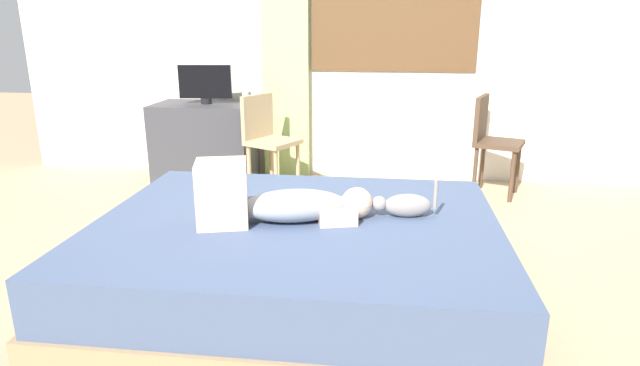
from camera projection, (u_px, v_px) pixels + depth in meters
The scene contains 11 objects.
ground_plane at pixel (306, 286), 3.04m from camera, with size 16.00×16.00×0.00m, color tan.
back_wall_with_window at pixel (345, 23), 4.89m from camera, with size 6.40×0.14×2.90m.
bed at pixel (298, 256), 2.94m from camera, with size 2.23×1.77×0.43m.
person_lying at pixel (276, 201), 2.81m from camera, with size 0.94×0.46×0.34m.
cat at pixel (404, 205), 2.90m from camera, with size 0.36×0.14×0.21m.
desk at pixel (205, 143), 4.98m from camera, with size 0.90×0.56×0.74m.
tv_monitor at pixel (205, 84), 4.82m from camera, with size 0.48×0.10×0.35m.
cup at pixel (245, 96), 5.02m from camera, with size 0.07×0.07×0.09m, color white.
chair_by_desk at pixel (267, 136), 4.61m from camera, with size 0.51×0.51×0.86m.
chair_spare at pixel (491, 137), 4.56m from camera, with size 0.49×0.49×0.86m.
curtain_left at pixel (285, 55), 4.93m from camera, with size 0.44×0.06×2.33m, color #ADCC75.
Camera 1 is at (0.42, -2.71, 1.45)m, focal length 29.70 mm.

